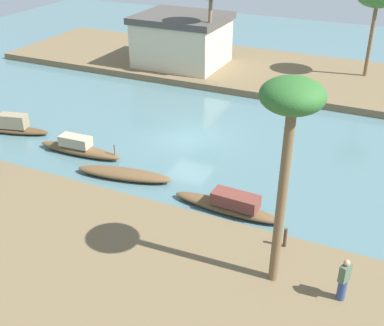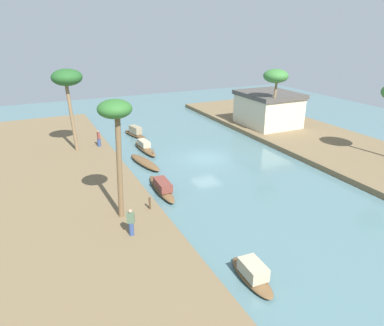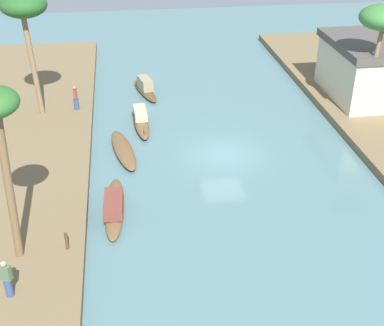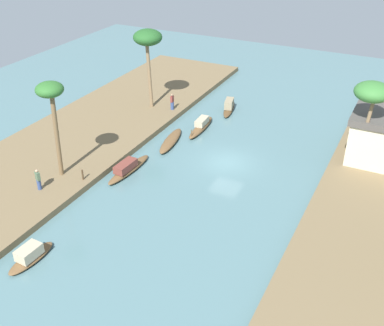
{
  "view_description": "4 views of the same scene",
  "coord_description": "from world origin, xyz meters",
  "px_view_note": "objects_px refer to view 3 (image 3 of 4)",
  "views": [
    {
      "loc": [
        11.45,
        -24.32,
        12.81
      ],
      "look_at": [
        2.03,
        -4.05,
        0.65
      ],
      "focal_mm": 45.33,
      "sensor_mm": 36.0,
      "label": 1
    },
    {
      "loc": [
        28.69,
        -15.14,
        12.12
      ],
      "look_at": [
        2.98,
        -2.95,
        1.07
      ],
      "focal_mm": 33.01,
      "sensor_mm": 36.0,
      "label": 2
    },
    {
      "loc": [
        26.69,
        -5.73,
        15.19
      ],
      "look_at": [
        2.1,
        -2.24,
        0.8
      ],
      "focal_mm": 48.73,
      "sensor_mm": 36.0,
      "label": 3
    },
    {
      "loc": [
        32.35,
        12.86,
        19.88
      ],
      "look_at": [
        2.17,
        -2.22,
        0.49
      ],
      "focal_mm": 44.23,
      "sensor_mm": 36.0,
      "label": 4
    }
  ],
  "objects_px": {
    "sampan_open_hull": "(114,206)",
    "sampan_with_tall_canopy": "(123,150)",
    "riverside_building": "(374,68)",
    "sampan_foreground": "(141,119)",
    "sampan_midstream": "(145,88)",
    "mooring_post": "(67,241)",
    "person_on_near_bank": "(7,279)",
    "palm_tree_right_tall": "(381,20)",
    "person_by_mooring": "(76,99)",
    "palm_tree_left_near": "(24,8)"
  },
  "relations": [
    {
      "from": "sampan_open_hull",
      "to": "sampan_with_tall_canopy",
      "type": "distance_m",
      "value": 6.16
    },
    {
      "from": "sampan_with_tall_canopy",
      "to": "riverside_building",
      "type": "xyz_separation_m",
      "value": [
        -5.31,
        17.89,
        2.34
      ]
    },
    {
      "from": "sampan_foreground",
      "to": "sampan_midstream",
      "type": "bearing_deg",
      "value": 170.29
    },
    {
      "from": "mooring_post",
      "to": "riverside_building",
      "type": "xyz_separation_m",
      "value": [
        -14.58,
        20.54,
        1.64
      ]
    },
    {
      "from": "person_on_near_bank",
      "to": "palm_tree_right_tall",
      "type": "relative_size",
      "value": 0.23
    },
    {
      "from": "sampan_foreground",
      "to": "person_by_mooring",
      "type": "xyz_separation_m",
      "value": [
        -1.99,
        -4.24,
        0.85
      ]
    },
    {
      "from": "sampan_midstream",
      "to": "mooring_post",
      "type": "relative_size",
      "value": 5.51
    },
    {
      "from": "sampan_with_tall_canopy",
      "to": "person_by_mooring",
      "type": "bearing_deg",
      "value": -162.69
    },
    {
      "from": "sampan_with_tall_canopy",
      "to": "sampan_midstream",
      "type": "distance_m",
      "value": 9.39
    },
    {
      "from": "sampan_foreground",
      "to": "palm_tree_left_near",
      "type": "xyz_separation_m",
      "value": [
        -1.72,
        -6.63,
        7.08
      ]
    },
    {
      "from": "sampan_open_hull",
      "to": "sampan_with_tall_canopy",
      "type": "relative_size",
      "value": 1.03
    },
    {
      "from": "sampan_foreground",
      "to": "palm_tree_left_near",
      "type": "height_order",
      "value": "palm_tree_left_near"
    },
    {
      "from": "person_on_near_bank",
      "to": "riverside_building",
      "type": "bearing_deg",
      "value": -119.88
    },
    {
      "from": "sampan_foreground",
      "to": "palm_tree_left_near",
      "type": "relative_size",
      "value": 0.66
    },
    {
      "from": "sampan_open_hull",
      "to": "palm_tree_right_tall",
      "type": "xyz_separation_m",
      "value": [
        -8.21,
        16.69,
        6.5
      ]
    },
    {
      "from": "sampan_open_hull",
      "to": "palm_tree_right_tall",
      "type": "height_order",
      "value": "palm_tree_right_tall"
    },
    {
      "from": "mooring_post",
      "to": "riverside_building",
      "type": "height_order",
      "value": "riverside_building"
    },
    {
      "from": "sampan_foreground",
      "to": "person_by_mooring",
      "type": "distance_m",
      "value": 4.76
    },
    {
      "from": "riverside_building",
      "to": "palm_tree_right_tall",
      "type": "bearing_deg",
      "value": -28.96
    },
    {
      "from": "sampan_midstream",
      "to": "palm_tree_right_tall",
      "type": "relative_size",
      "value": 0.65
    },
    {
      "from": "mooring_post",
      "to": "riverside_building",
      "type": "relative_size",
      "value": 0.12
    },
    {
      "from": "palm_tree_right_tall",
      "to": "riverside_building",
      "type": "xyz_separation_m",
      "value": [
        -3.23,
        1.8,
        -4.31
      ]
    },
    {
      "from": "palm_tree_right_tall",
      "to": "riverside_building",
      "type": "distance_m",
      "value": 5.68
    },
    {
      "from": "sampan_midstream",
      "to": "palm_tree_right_tall",
      "type": "height_order",
      "value": "palm_tree_right_tall"
    },
    {
      "from": "person_by_mooring",
      "to": "sampan_midstream",
      "type": "bearing_deg",
      "value": 123.7
    },
    {
      "from": "palm_tree_right_tall",
      "to": "sampan_open_hull",
      "type": "bearing_deg",
      "value": -63.82
    },
    {
      "from": "person_by_mooring",
      "to": "sampan_open_hull",
      "type": "bearing_deg",
      "value": 9.97
    },
    {
      "from": "person_on_near_bank",
      "to": "palm_tree_right_tall",
      "type": "xyz_separation_m",
      "value": [
        -13.92,
        20.77,
        5.55
      ]
    },
    {
      "from": "palm_tree_left_near",
      "to": "sampan_with_tall_canopy",
      "type": "bearing_deg",
      "value": 44.33
    },
    {
      "from": "sampan_open_hull",
      "to": "palm_tree_right_tall",
      "type": "relative_size",
      "value": 0.74
    },
    {
      "from": "sampan_foreground",
      "to": "person_on_near_bank",
      "type": "bearing_deg",
      "value": -23.82
    },
    {
      "from": "mooring_post",
      "to": "palm_tree_right_tall",
      "type": "xyz_separation_m",
      "value": [
        -11.35,
        18.74,
        5.95
      ]
    },
    {
      "from": "person_on_near_bank",
      "to": "mooring_post",
      "type": "xyz_separation_m",
      "value": [
        -2.57,
        2.03,
        -0.4
      ]
    },
    {
      "from": "sampan_foreground",
      "to": "sampan_midstream",
      "type": "distance_m",
      "value": 5.45
    },
    {
      "from": "person_on_near_bank",
      "to": "riverside_building",
      "type": "xyz_separation_m",
      "value": [
        -17.15,
        22.57,
        1.25
      ]
    },
    {
      "from": "sampan_open_hull",
      "to": "sampan_with_tall_canopy",
      "type": "height_order",
      "value": "sampan_open_hull"
    },
    {
      "from": "person_by_mooring",
      "to": "sampan_foreground",
      "type": "bearing_deg",
      "value": 63.5
    },
    {
      "from": "mooring_post",
      "to": "palm_tree_right_tall",
      "type": "height_order",
      "value": "palm_tree_right_tall"
    },
    {
      "from": "sampan_foreground",
      "to": "sampan_midstream",
      "type": "xyz_separation_m",
      "value": [
        -5.41,
        0.64,
        0.06
      ]
    },
    {
      "from": "person_on_near_bank",
      "to": "palm_tree_right_tall",
      "type": "distance_m",
      "value": 25.61
    },
    {
      "from": "sampan_midstream",
      "to": "riverside_building",
      "type": "distance_m",
      "value": 16.59
    },
    {
      "from": "mooring_post",
      "to": "palm_tree_left_near",
      "type": "height_order",
      "value": "palm_tree_left_near"
    },
    {
      "from": "sampan_foreground",
      "to": "palm_tree_right_tall",
      "type": "height_order",
      "value": "palm_tree_right_tall"
    },
    {
      "from": "sampan_midstream",
      "to": "person_on_near_bank",
      "type": "xyz_separation_m",
      "value": [
        21.03,
        -6.58,
        0.89
      ]
    },
    {
      "from": "sampan_open_hull",
      "to": "mooring_post",
      "type": "bearing_deg",
      "value": -30.68
    },
    {
      "from": "sampan_with_tall_canopy",
      "to": "sampan_foreground",
      "type": "distance_m",
      "value": 3.99
    },
    {
      "from": "palm_tree_right_tall",
      "to": "riverside_building",
      "type": "height_order",
      "value": "palm_tree_right_tall"
    },
    {
      "from": "person_on_near_bank",
      "to": "palm_tree_left_near",
      "type": "height_order",
      "value": "palm_tree_left_near"
    },
    {
      "from": "sampan_foreground",
      "to": "riverside_building",
      "type": "distance_m",
      "value": 16.84
    },
    {
      "from": "sampan_with_tall_canopy",
      "to": "mooring_post",
      "type": "height_order",
      "value": "mooring_post"
    }
  ]
}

